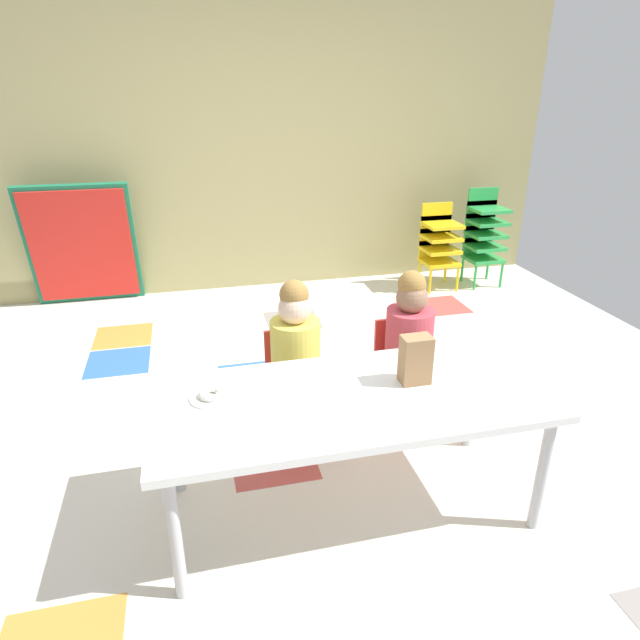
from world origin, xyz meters
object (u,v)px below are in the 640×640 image
kid_chair_yellow_stack (439,241)px  kid_chair_green_stack (484,232)px  folded_activity_table (82,246)px  paper_plate_near_edge (211,397)px  craft_table (352,405)px  seated_child_middle_seat (409,336)px  donut_powdered_on_plate (211,394)px  seated_child_near_camera (295,348)px  paper_bag_brown (416,360)px

kid_chair_yellow_stack → kid_chair_green_stack: (0.46, 0.00, 0.06)m
kid_chair_green_stack → folded_activity_table: 3.68m
kid_chair_yellow_stack → paper_plate_near_edge: bearing=-131.0°
folded_activity_table → paper_plate_near_edge: bearing=-72.1°
craft_table → seated_child_middle_seat: seated_child_middle_seat is taller
seated_child_middle_seat → paper_plate_near_edge: (-1.09, -0.49, 0.05)m
seated_child_middle_seat → donut_powdered_on_plate: 1.20m
seated_child_near_camera → paper_plate_near_edge: 0.67m
paper_plate_near_edge → donut_powdered_on_plate: donut_powdered_on_plate is taller
seated_child_near_camera → craft_table: bearing=-78.1°
kid_chair_green_stack → donut_powdered_on_plate: 3.78m
craft_table → seated_child_near_camera: seated_child_near_camera is taller
craft_table → kid_chair_yellow_stack: size_ratio=2.11×
craft_table → kid_chair_yellow_stack: (1.68, 2.72, -0.10)m
kid_chair_yellow_stack → paper_bag_brown: (-1.38, -2.68, 0.26)m
seated_child_middle_seat → folded_activity_table: bearing=130.0°
craft_table → donut_powdered_on_plate: bearing=169.1°
kid_chair_yellow_stack → paper_plate_near_edge: 3.46m
seated_child_near_camera → folded_activity_table: 2.79m
kid_chair_yellow_stack → seated_child_middle_seat: bearing=-119.1°
paper_bag_brown → folded_activity_table: bearing=121.5°
seated_child_middle_seat → kid_chair_yellow_stack: seated_child_middle_seat is taller
seated_child_middle_seat → folded_activity_table: folded_activity_table is taller
paper_plate_near_edge → seated_child_middle_seat: bearing=24.1°
craft_table → folded_activity_table: folded_activity_table is taller
kid_chair_green_stack → donut_powdered_on_plate: kid_chair_green_stack is taller
kid_chair_green_stack → kid_chair_yellow_stack: bearing=-180.0°
seated_child_middle_seat → paper_bag_brown: seated_child_middle_seat is taller
seated_child_near_camera → seated_child_middle_seat: 0.63m
paper_bag_brown → paper_plate_near_edge: size_ratio=1.22×
craft_table → donut_powdered_on_plate: (-0.58, 0.11, 0.07)m
kid_chair_green_stack → folded_activity_table: bearing=175.3°
folded_activity_table → donut_powdered_on_plate: bearing=-72.1°
kid_chair_green_stack → paper_plate_near_edge: (-2.73, -2.61, 0.09)m
kid_chair_yellow_stack → folded_activity_table: (-3.20, 0.30, 0.08)m
craft_table → kid_chair_green_stack: kid_chair_green_stack is taller
kid_chair_yellow_stack → kid_chair_green_stack: size_ratio=0.87×
craft_table → paper_plate_near_edge: 0.60m
seated_child_near_camera → folded_activity_table: folded_activity_table is taller
folded_activity_table → paper_bag_brown: size_ratio=4.94×
craft_table → folded_activity_table: (-1.52, 3.02, -0.01)m
kid_chair_yellow_stack → craft_table: bearing=-121.8°
donut_powdered_on_plate → folded_activity_table: bearing=107.9°
paper_bag_brown → paper_plate_near_edge: (-0.88, 0.07, -0.11)m
seated_child_near_camera → donut_powdered_on_plate: (-0.46, -0.49, 0.07)m
craft_table → seated_child_middle_seat: (0.51, 0.60, 0.00)m
paper_plate_near_edge → folded_activity_table: bearing=107.9°
kid_chair_yellow_stack → folded_activity_table: 3.22m
paper_bag_brown → donut_powdered_on_plate: paper_bag_brown is taller
seated_child_near_camera → seated_child_middle_seat: same height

